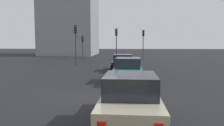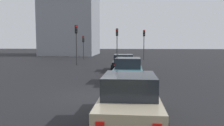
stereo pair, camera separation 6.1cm
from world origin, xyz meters
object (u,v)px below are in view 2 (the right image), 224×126
Objects in this scene: traffic_light_near_left at (76,37)px; traffic_light_near_right at (117,38)px; car_black_left_lead at (123,63)px; traffic_light_far_left at (144,39)px; car_teal_left_second at (128,70)px; car_beige_left_third at (129,100)px; traffic_light_far_right at (83,43)px.

traffic_light_near_left is 1.04× the size of traffic_light_near_right.
traffic_light_far_left is at bearing -13.29° from car_black_left_lead.
car_black_left_lead is 0.98× the size of traffic_light_far_left.
car_teal_left_second is at bearing 9.80° from traffic_light_near_right.
car_black_left_lead is at bearing 5.40° from car_teal_left_second.
traffic_light_near_left is (17.47, 5.78, 2.44)m from car_beige_left_third.
traffic_light_far_right is (0.56, 9.04, -0.57)m from traffic_light_far_left.
traffic_light_far_right reaches higher than car_teal_left_second.
traffic_light_far_left is (4.75, -3.70, 0.05)m from traffic_light_near_right.
traffic_light_near_right is at bearing 43.60° from traffic_light_far_right.
traffic_light_far_right is (18.56, 6.71, 1.81)m from car_teal_left_second.
traffic_light_far_left is at bearing 130.70° from traffic_light_near_left.
traffic_light_far_left is (25.56, -2.29, 2.37)m from car_beige_left_third.
car_teal_left_second is 7.56m from car_beige_left_third.
traffic_light_near_left is 1.02× the size of traffic_light_far_left.
traffic_light_near_left reaches higher than traffic_light_far_left.
traffic_light_far_left is at bearing -6.08° from car_teal_left_second.
traffic_light_far_right is at bearing -177.98° from traffic_light_near_left.
traffic_light_far_right is at bearing -101.20° from traffic_light_far_left.
traffic_light_near_left is at bearing 31.35° from car_teal_left_second.
traffic_light_far_right is at bearing -130.95° from traffic_light_near_right.
traffic_light_near_left reaches higher than traffic_light_near_right.
car_beige_left_third is 0.98× the size of traffic_light_near_right.
car_beige_left_third is at bearing 12.93° from traffic_light_far_right.
traffic_light_near_right is (7.51, 0.96, 2.36)m from car_black_left_lead.
traffic_light_near_left is at bearing -52.61° from traffic_light_far_left.
car_beige_left_third reaches higher than car_teal_left_second.
traffic_light_far_right is (5.31, 5.34, -0.52)m from traffic_light_near_right.
traffic_light_near_left reaches higher than traffic_light_far_right.
car_black_left_lead is 0.99× the size of car_teal_left_second.
car_teal_left_second is at bearing 18.31° from traffic_light_far_right.
car_black_left_lead is at bearing 24.60° from traffic_light_far_right.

